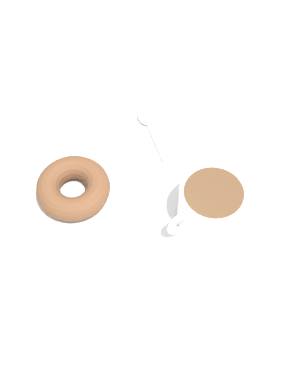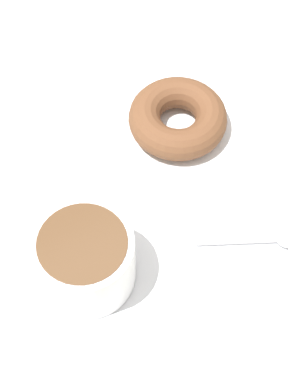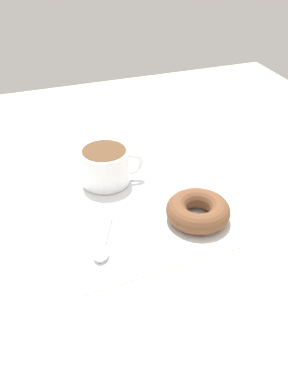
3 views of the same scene
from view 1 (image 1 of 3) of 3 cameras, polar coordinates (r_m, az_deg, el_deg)
name	(u,v)px [view 1 (image 1 of 3)]	position (r cm, az deg, el deg)	size (l,w,h in cm)	color
ground_plane	(142,204)	(79.73, -0.26, -1.27)	(120.00, 120.00, 2.00)	beige
napkin	(144,200)	(78.74, 0.00, -0.84)	(33.13, 33.13, 0.30)	white
coffee_cup	(211,205)	(74.61, 7.11, -1.37)	(9.31, 11.93, 6.70)	white
donut	(73,188)	(78.28, -7.56, 0.45)	(10.80, 10.80, 3.50)	brown
spoon	(148,123)	(86.57, 0.42, 7.36)	(11.07, 6.25, 0.90)	silver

